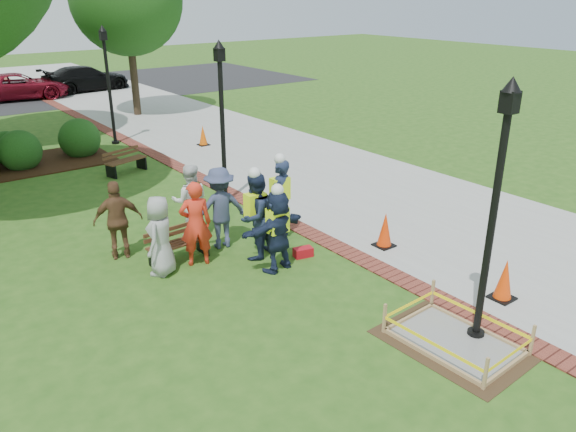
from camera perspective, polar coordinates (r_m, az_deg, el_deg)
ground at (r=10.98m, az=1.71°, el=-7.31°), size 100.00×100.00×0.00m
sidewalk at (r=21.32m, az=-4.68°, el=7.29°), size 6.00×60.00×0.02m
brick_edging at (r=19.84m, az=-12.63°, el=5.73°), size 0.50×60.00×0.03m
mulch_bed at (r=20.39m, az=-27.25°, el=4.25°), size 7.00×3.00×0.05m
wet_concrete_pad at (r=9.66m, az=16.67°, el=-11.15°), size 1.80×2.37×0.55m
bench_near at (r=12.15m, az=-11.03°, el=-3.48°), size 1.37×0.53×0.73m
bench_far at (r=18.46m, az=-16.10°, el=4.91°), size 1.44×0.83×0.74m
cone_front at (r=11.14m, az=21.13°, el=-6.14°), size 0.42×0.42×0.82m
cone_back at (r=12.68m, az=9.82°, el=-1.47°), size 0.42×0.42×0.82m
cone_far at (r=21.23m, az=-8.63°, el=8.05°), size 0.39×0.39×0.76m
toolbox at (r=12.17m, az=1.55°, el=-3.69°), size 0.45×0.31×0.20m
lamp_near at (r=9.01m, az=20.36°, el=1.88°), size 0.28×0.28×4.26m
lamp_mid at (r=14.71m, az=-6.73°, el=10.46°), size 0.28×0.28×4.26m
lamp_far at (r=21.89m, az=-17.83°, el=13.33°), size 0.28×0.28×4.26m
shrub_c at (r=20.25m, az=-25.31°, el=4.41°), size 1.35×1.35×1.35m
shrub_d at (r=21.07m, az=-20.20°, el=5.80°), size 1.41×1.41×1.41m
shrub_e at (r=21.21m, az=-26.42°, el=4.95°), size 1.13×1.13×1.13m
casual_person_a at (r=11.46m, az=-12.83°, el=-1.98°), size 0.62×0.61×1.65m
casual_person_b at (r=11.68m, az=-9.35°, el=-0.80°), size 0.67×0.54×1.82m
casual_person_c at (r=13.05m, az=-9.88°, el=1.47°), size 0.66×0.58×1.75m
casual_person_d at (r=12.36m, az=-16.88°, el=-0.42°), size 0.63×0.50×1.72m
casual_person_e at (r=12.43m, az=-6.91°, el=0.81°), size 0.66×0.50×1.84m
hivis_worker_a at (r=11.29m, az=-1.06°, el=-1.23°), size 0.59×0.42×1.86m
hivis_worker_b at (r=12.77m, az=-0.83°, el=1.93°), size 0.70×0.59×2.02m
hivis_worker_c at (r=11.82m, az=-3.34°, el=0.21°), size 0.70×0.59×2.02m
parked_car_c at (r=33.64m, az=-25.45°, el=10.65°), size 2.60×4.81×1.49m
parked_car_d at (r=35.15m, az=-19.69°, el=11.87°), size 2.60×4.94×1.54m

